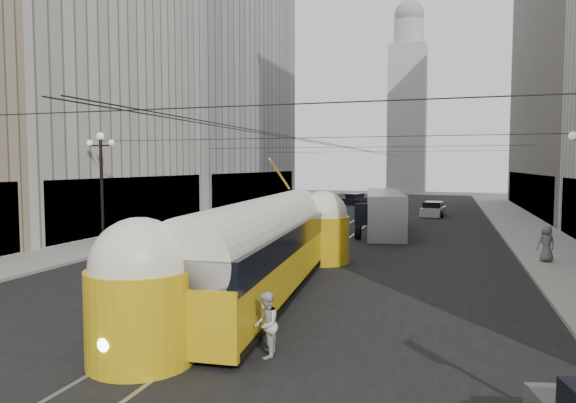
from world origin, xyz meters
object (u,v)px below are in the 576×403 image
Objects in this scene: city_bus at (384,210)px; pedestrian_sidewalk_right at (546,243)px; streetcar at (262,248)px; pedestrian_crossing_a at (99,297)px; pedestrian_crossing_b at (266,325)px.

city_bus is 12.59m from pedestrian_sidewalk_right.
pedestrian_sidewalk_right is at bearing -47.12° from city_bus.
streetcar is at bearing 18.43° from pedestrian_sidewalk_right.
pedestrian_crossing_a is 19.63m from pedestrian_sidewalk_right.
city_bus is (2.04, 18.47, -0.16)m from streetcar.
streetcar is 14.09m from pedestrian_sidewalk_right.
pedestrian_crossing_a is (-5.40, -23.02, -0.70)m from city_bus.
streetcar reaches higher than pedestrian_crossing_a.
pedestrian_crossing_a is 1.05× the size of pedestrian_crossing_b.
pedestrian_crossing_a reaches higher than pedestrian_crossing_b.
city_bus is at bearing -69.82° from pedestrian_sidewalk_right.
pedestrian_crossing_a is at bearing -126.46° from streetcar.
pedestrian_sidewalk_right is at bearing -22.05° from pedestrian_crossing_a.
streetcar is 10.03× the size of pedestrian_crossing_b.
pedestrian_sidewalk_right is (13.95, 13.80, 0.17)m from pedestrian_crossing_a.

